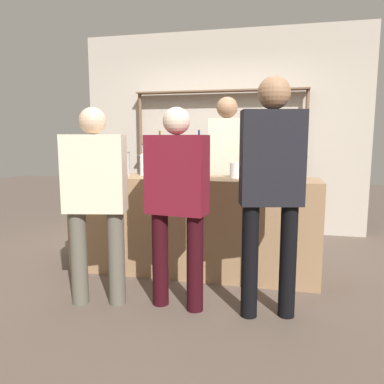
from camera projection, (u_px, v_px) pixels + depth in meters
The scene contains 13 objects.
ground_plane at pixel (192, 272), 3.75m from camera, with size 16.00×16.00×0.00m, color brown.
bar_counter at pixel (192, 226), 3.68m from camera, with size 2.41×0.53×0.95m, color #997551.
back_wall at pixel (221, 133), 5.35m from camera, with size 4.01×0.12×2.80m, color #B2A899.
back_shelf at pixel (218, 140), 5.19m from camera, with size 2.36×0.18×1.97m.
counter_bottle_0 at pixel (167, 163), 3.53m from camera, with size 0.08×0.08×0.35m.
counter_bottle_1 at pixel (144, 163), 3.79m from camera, with size 0.08×0.08×0.32m.
counter_bottle_2 at pixel (280, 166), 3.48m from camera, with size 0.07×0.07×0.30m.
ice_bucket at pixel (120, 163), 3.82m from camera, with size 0.22×0.22×0.24m.
cork_jar at pixel (236, 170), 3.57m from camera, with size 0.12×0.12×0.15m.
server_behind_counter at pixel (226, 161), 4.19m from camera, with size 0.39×0.23×1.78m.
customer_left at pixel (95, 193), 2.92m from camera, with size 0.51×0.30×1.57m.
customer_right at pixel (271, 179), 2.68m from camera, with size 0.48×0.29×1.76m.
customer_center at pixel (177, 195), 2.85m from camera, with size 0.49×0.27×1.56m.
Camera 1 is at (0.80, -3.50, 1.34)m, focal length 35.00 mm.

